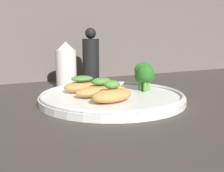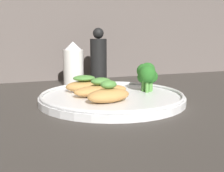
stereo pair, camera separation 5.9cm
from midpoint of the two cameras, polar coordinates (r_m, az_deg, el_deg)
The scene contains 8 objects.
ground_plane at distance 59.74cm, azimuth 2.83°, elevation -3.71°, with size 180.00×180.00×1.00cm, color #3D3833.
plate at distance 59.40cm, azimuth 2.84°, elevation -2.31°, with size 30.64×30.64×2.00cm.
grilled_meat_front at distance 52.76cm, azimuth 2.50°, elevation -1.72°, with size 9.36×6.04×4.21cm.
grilled_meat_middle at distance 58.22cm, azimuth 0.57°, elevation -0.66°, with size 11.92×5.57×3.93cm.
grilled_meat_back at distance 62.73cm, azimuth -3.02°, elevation 0.22°, with size 8.86×6.07×3.76cm.
broccoli_bunch at distance 64.04cm, azimuth 9.78°, elevation 2.36°, with size 5.40×6.82×6.36cm.
sauce_bottle at distance 77.11cm, azimuth -5.69°, elevation 4.20°, with size 5.50×5.50×12.35cm.
pepper_grinder at distance 79.23cm, azimuth -0.63°, elevation 5.37°, with size 4.65×4.65×16.07cm.
Camera 2 is at (-21.09, -54.14, 13.69)cm, focal length 45.00 mm.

